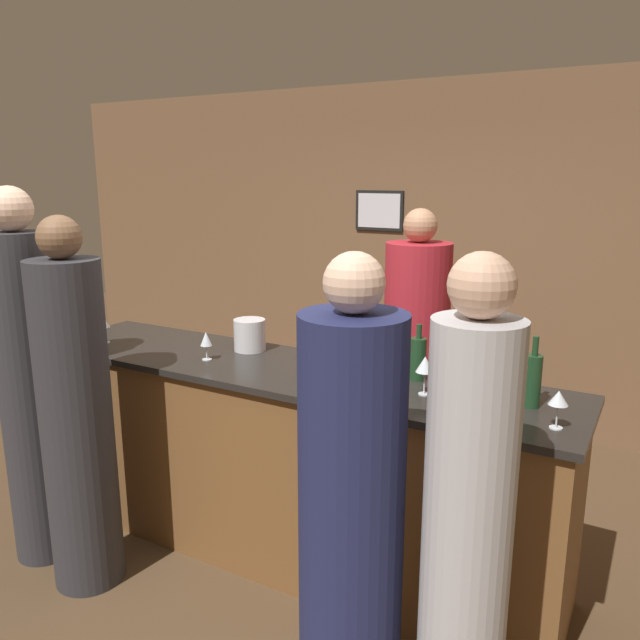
# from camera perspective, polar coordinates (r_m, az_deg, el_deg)

# --- Properties ---
(ground_plane) EXTENTS (14.00, 14.00, 0.00)m
(ground_plane) POSITION_cam_1_polar(r_m,az_deg,el_deg) (3.74, -3.08, -20.21)
(ground_plane) COLOR #4C3823
(back_wall) EXTENTS (8.00, 0.08, 2.80)m
(back_wall) POSITION_cam_1_polar(r_m,az_deg,el_deg) (5.34, 10.78, 5.92)
(back_wall) COLOR brown
(back_wall) RESTS_ON ground_plane
(bar_counter) EXTENTS (3.02, 0.71, 1.08)m
(bar_counter) POSITION_cam_1_polar(r_m,az_deg,el_deg) (3.47, -3.19, -12.76)
(bar_counter) COLOR brown
(bar_counter) RESTS_ON ground_plane
(bartender) EXTENTS (0.40, 0.40, 1.87)m
(bartender) POSITION_cam_1_polar(r_m,az_deg,el_deg) (3.91, 8.67, -4.80)
(bartender) COLOR maroon
(bartender) RESTS_ON ground_plane
(guest_0) EXTENTS (0.39, 0.39, 1.81)m
(guest_0) POSITION_cam_1_polar(r_m,az_deg,el_deg) (2.38, 2.87, -17.76)
(guest_0) COLOR #1E234C
(guest_0) RESTS_ON ground_plane
(guest_1) EXTENTS (0.30, 0.30, 1.83)m
(guest_1) POSITION_cam_1_polar(r_m,az_deg,el_deg) (2.27, 13.25, -18.87)
(guest_1) COLOR #B2B2B7
(guest_1) RESTS_ON ground_plane
(guest_2) EXTENTS (0.35, 0.35, 1.88)m
(guest_2) POSITION_cam_1_polar(r_m,az_deg,el_deg) (3.33, -21.36, -8.56)
(guest_2) COLOR #2D2D33
(guest_2) RESTS_ON ground_plane
(guest_3) EXTENTS (0.31, 0.31, 2.01)m
(guest_3) POSITION_cam_1_polar(r_m,az_deg,el_deg) (3.63, -25.01, -5.79)
(guest_3) COLOR #2D2D33
(guest_3) RESTS_ON ground_plane
(wine_bottle_0) EXTENTS (0.08, 0.08, 0.28)m
(wine_bottle_0) POSITION_cam_1_polar(r_m,az_deg,el_deg) (3.08, 8.96, -3.46)
(wine_bottle_0) COLOR #19381E
(wine_bottle_0) RESTS_ON bar_counter
(wine_bottle_1) EXTENTS (0.07, 0.07, 0.31)m
(wine_bottle_1) POSITION_cam_1_polar(r_m,az_deg,el_deg) (2.84, 18.88, -5.18)
(wine_bottle_1) COLOR #19381E
(wine_bottle_1) RESTS_ON bar_counter
(ice_bucket) EXTENTS (0.18, 0.18, 0.18)m
(ice_bucket) POSITION_cam_1_polar(r_m,az_deg,el_deg) (3.57, -6.45, -1.36)
(ice_bucket) COLOR silver
(ice_bucket) RESTS_ON bar_counter
(wine_glass_0) EXTENTS (0.07, 0.07, 0.15)m
(wine_glass_0) POSITION_cam_1_polar(r_m,az_deg,el_deg) (3.91, -19.12, -0.32)
(wine_glass_0) COLOR silver
(wine_glass_0) RESTS_ON bar_counter
(wine_glass_1) EXTENTS (0.08, 0.08, 0.18)m
(wine_glass_1) POSITION_cam_1_polar(r_m,az_deg,el_deg) (2.86, 9.58, -4.09)
(wine_glass_1) COLOR silver
(wine_glass_1) RESTS_ON bar_counter
(wine_glass_2) EXTENTS (0.07, 0.07, 0.17)m
(wine_glass_2) POSITION_cam_1_polar(r_m,az_deg,el_deg) (2.63, 14.81, -6.21)
(wine_glass_2) COLOR silver
(wine_glass_2) RESTS_ON bar_counter
(wine_glass_3) EXTENTS (0.06, 0.06, 0.16)m
(wine_glass_3) POSITION_cam_1_polar(r_m,az_deg,el_deg) (3.41, -10.37, -1.78)
(wine_glass_3) COLOR silver
(wine_glass_3) RESTS_ON bar_counter
(wine_glass_4) EXTENTS (0.08, 0.08, 0.14)m
(wine_glass_4) POSITION_cam_1_polar(r_m,az_deg,el_deg) (3.05, -0.94, -3.41)
(wine_glass_4) COLOR silver
(wine_glass_4) RESTS_ON bar_counter
(wine_glass_5) EXTENTS (0.08, 0.08, 0.16)m
(wine_glass_5) POSITION_cam_1_polar(r_m,az_deg,el_deg) (2.63, 20.97, -6.77)
(wine_glass_5) COLOR silver
(wine_glass_5) RESTS_ON bar_counter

